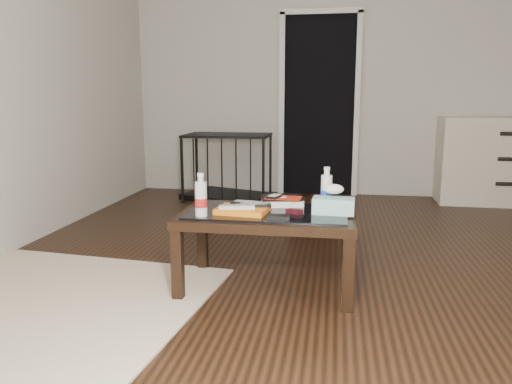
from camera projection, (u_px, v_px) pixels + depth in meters
ground at (362, 265)px, 3.34m from camera, size 5.00×5.00×0.00m
room_shell at (373, 11)px, 3.04m from camera, size 5.00×5.00×5.00m
doorway at (319, 104)px, 5.60m from camera, size 0.90×0.08×2.07m
coffee_table at (267, 222)px, 2.87m from camera, size 1.00×0.60×0.46m
rug at (20, 299)px, 2.75m from camera, size 2.15×1.70×0.01m
dresser at (499, 161)px, 5.19m from camera, size 1.21×0.55×0.90m
pet_crate at (228, 178)px, 5.45m from camera, size 1.05×0.88×0.71m
magazines at (242, 210)px, 2.81m from camera, size 0.30×0.24×0.03m
remote_silver at (237, 207)px, 2.78m from camera, size 0.21×0.09×0.02m
remote_black_front at (253, 205)px, 2.83m from camera, size 0.21×0.10×0.02m
remote_black_back at (248, 203)px, 2.88m from camera, size 0.21×0.08×0.02m
textbook at (282, 201)px, 3.02m from camera, size 0.29×0.25×0.05m
dvd_mailers at (282, 198)px, 2.99m from camera, size 0.21×0.17×0.01m
ipod at (274, 196)px, 2.98m from camera, size 0.09×0.12×0.02m
flip_phone at (294, 212)px, 2.79m from camera, size 0.10×0.09×0.02m
wallet at (278, 217)px, 2.67m from camera, size 0.12×0.08×0.02m
water_bottle_left at (201, 195)px, 2.72m from camera, size 0.07×0.07×0.24m
water_bottle_right at (326, 187)px, 2.95m from camera, size 0.08×0.08×0.24m
tissue_box at (333, 206)px, 2.78m from camera, size 0.24×0.13×0.09m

